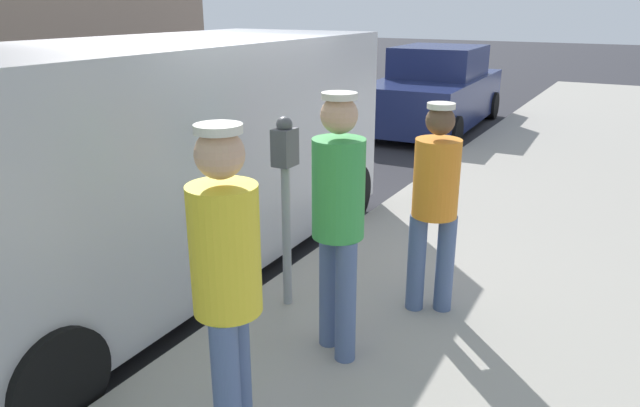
{
  "coord_description": "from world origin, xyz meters",
  "views": [
    {
      "loc": [
        3.66,
        -4.05,
        2.44
      ],
      "look_at": [
        1.65,
        -0.51,
        1.05
      ],
      "focal_mm": 32.72,
      "sensor_mm": 36.0,
      "label": 1
    }
  ],
  "objects": [
    {
      "name": "pedestrian_in_green",
      "position": [
        2.02,
        -0.92,
        1.19
      ],
      "size": [
        0.34,
        0.34,
        1.79
      ],
      "color": "#4C608C",
      "rests_on": "sidewalk_slab"
    },
    {
      "name": "parking_meter_near",
      "position": [
        1.35,
        -0.51,
        1.18
      ],
      "size": [
        0.14,
        0.18,
        1.52
      ],
      "color": "gray",
      "rests_on": "sidewalk_slab"
    },
    {
      "name": "ground_plane",
      "position": [
        0.0,
        0.0,
        0.0
      ],
      "size": [
        80.0,
        80.0,
        0.0
      ],
      "primitive_type": "plane",
      "color": "#2D2D33"
    },
    {
      "name": "parked_sedan_ahead",
      "position": [
        -0.23,
        7.62,
        0.75
      ],
      "size": [
        2.11,
        4.47,
        1.65
      ],
      "color": "navy",
      "rests_on": "ground"
    },
    {
      "name": "sidewalk_slab",
      "position": [
        3.5,
        0.0,
        0.07
      ],
      "size": [
        5.0,
        32.0,
        0.15
      ],
      "primitive_type": "cube",
      "color": "#9E998E",
      "rests_on": "ground"
    },
    {
      "name": "parked_van",
      "position": [
        -0.15,
        -0.28,
        1.15
      ],
      "size": [
        2.23,
        5.24,
        2.15
      ],
      "color": "#BCBCC1",
      "rests_on": "ground"
    },
    {
      "name": "pedestrian_in_yellow",
      "position": [
        2.0,
        -2.05,
        1.18
      ],
      "size": [
        0.34,
        0.34,
        1.79
      ],
      "color": "#4C608C",
      "rests_on": "sidewalk_slab"
    },
    {
      "name": "pedestrian_in_orange",
      "position": [
        2.37,
        -0.03,
        1.08
      ],
      "size": [
        0.34,
        0.34,
        1.63
      ],
      "color": "#4C608C",
      "rests_on": "sidewalk_slab"
    }
  ]
}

